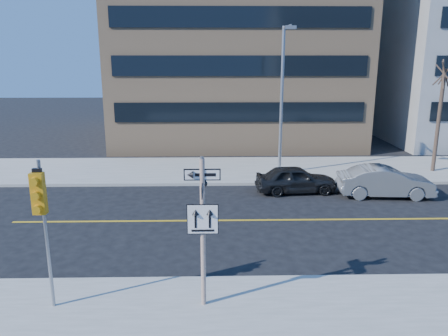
{
  "coord_description": "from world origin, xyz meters",
  "views": [
    {
      "loc": [
        0.31,
        -12.96,
        6.6
      ],
      "look_at": [
        0.69,
        4.0,
        2.25
      ],
      "focal_mm": 35.0,
      "sensor_mm": 36.0,
      "label": 1
    }
  ],
  "objects_px": {
    "traffic_signal": "(40,205)",
    "parked_car_b": "(385,182)",
    "street_tree_west": "(444,76)",
    "sign_pole": "(203,224)",
    "streetlight_a": "(283,92)",
    "parked_car_a": "(296,179)"
  },
  "relations": [
    {
      "from": "sign_pole",
      "to": "traffic_signal",
      "type": "height_order",
      "value": "sign_pole"
    },
    {
      "from": "traffic_signal",
      "to": "parked_car_b",
      "type": "height_order",
      "value": "traffic_signal"
    },
    {
      "from": "sign_pole",
      "to": "parked_car_a",
      "type": "height_order",
      "value": "sign_pole"
    },
    {
      "from": "traffic_signal",
      "to": "parked_car_b",
      "type": "bearing_deg",
      "value": 37.77
    },
    {
      "from": "traffic_signal",
      "to": "parked_car_b",
      "type": "distance_m",
      "value": 16.02
    },
    {
      "from": "sign_pole",
      "to": "parked_car_a",
      "type": "distance_m",
      "value": 11.33
    },
    {
      "from": "parked_car_b",
      "to": "street_tree_west",
      "type": "relative_size",
      "value": 0.7
    },
    {
      "from": "parked_car_a",
      "to": "street_tree_west",
      "type": "bearing_deg",
      "value": -72.42
    },
    {
      "from": "traffic_signal",
      "to": "sign_pole",
      "type": "bearing_deg",
      "value": 2.11
    },
    {
      "from": "parked_car_a",
      "to": "street_tree_west",
      "type": "height_order",
      "value": "street_tree_west"
    },
    {
      "from": "street_tree_west",
      "to": "parked_car_b",
      "type": "bearing_deg",
      "value": -136.43
    },
    {
      "from": "streetlight_a",
      "to": "sign_pole",
      "type": "bearing_deg",
      "value": -106.77
    },
    {
      "from": "parked_car_b",
      "to": "streetlight_a",
      "type": "relative_size",
      "value": 0.56
    },
    {
      "from": "streetlight_a",
      "to": "traffic_signal",
      "type": "bearing_deg",
      "value": -120.8
    },
    {
      "from": "street_tree_west",
      "to": "streetlight_a",
      "type": "bearing_deg",
      "value": -176.55
    },
    {
      "from": "parked_car_a",
      "to": "parked_car_b",
      "type": "bearing_deg",
      "value": -104.61
    },
    {
      "from": "sign_pole",
      "to": "streetlight_a",
      "type": "xyz_separation_m",
      "value": [
        4.0,
        13.27,
        2.32
      ]
    },
    {
      "from": "parked_car_b",
      "to": "street_tree_west",
      "type": "distance_m",
      "value": 7.81
    },
    {
      "from": "parked_car_b",
      "to": "sign_pole",
      "type": "bearing_deg",
      "value": 142.5
    },
    {
      "from": "sign_pole",
      "to": "parked_car_a",
      "type": "relative_size",
      "value": 1.02
    },
    {
      "from": "sign_pole",
      "to": "traffic_signal",
      "type": "distance_m",
      "value": 4.05
    },
    {
      "from": "parked_car_a",
      "to": "streetlight_a",
      "type": "distance_m",
      "value": 5.05
    }
  ]
}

